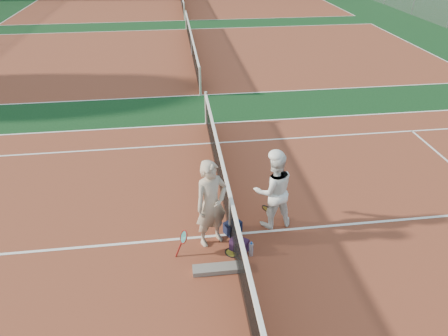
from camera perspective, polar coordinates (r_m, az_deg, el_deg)
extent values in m
plane|color=black|center=(8.57, 0.86, -9.50)|extent=(130.00, 130.00, 0.00)
cube|color=brown|center=(8.57, 0.86, -9.49)|extent=(23.77, 10.97, 0.01)
cube|color=brown|center=(20.67, -4.59, 15.87)|extent=(23.77, 10.97, 0.01)
cube|color=brown|center=(33.85, -6.06, 22.07)|extent=(23.77, 10.97, 0.01)
imported|color=tan|center=(7.82, -1.83, -5.18)|extent=(0.82, 0.71, 1.90)
imported|color=white|center=(8.38, 7.09, -3.18)|extent=(0.93, 0.76, 1.76)
cube|color=black|center=(8.54, 1.25, -8.46)|extent=(0.42, 0.38, 0.27)
cube|color=#24102C|center=(8.13, 2.19, -10.96)|extent=(0.41, 0.40, 0.28)
cube|color=slate|center=(7.79, -0.64, -14.18)|extent=(1.02, 0.24, 0.11)
cylinder|color=silver|center=(8.04, 3.89, -11.54)|extent=(0.09, 0.09, 0.30)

